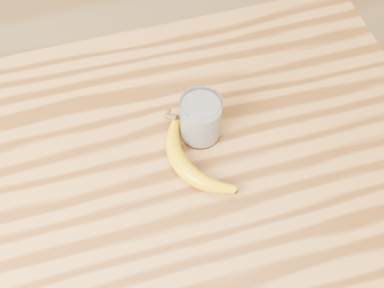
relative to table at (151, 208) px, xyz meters
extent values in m
cube|color=#9C652C|center=(0.00, 0.00, 0.11)|extent=(1.20, 0.80, 0.04)
cylinder|color=brown|center=(0.54, 0.34, -0.34)|extent=(0.06, 0.06, 0.86)
cylinder|color=white|center=(0.13, 0.07, 0.18)|extent=(0.08, 0.08, 0.10)
torus|color=white|center=(0.13, 0.07, 0.23)|extent=(0.08, 0.08, 0.00)
cylinder|color=white|center=(0.13, 0.07, 0.18)|extent=(0.08, 0.08, 0.08)
camera|label=1|loc=(-0.06, -0.52, 1.04)|focal=50.00mm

